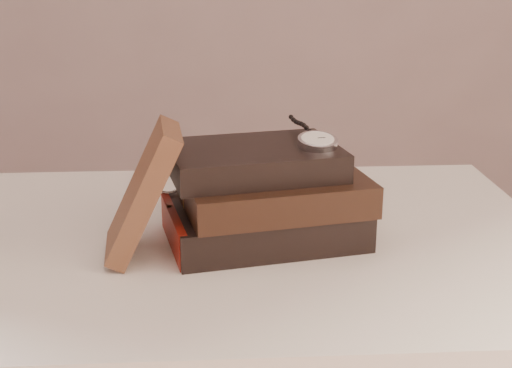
{
  "coord_description": "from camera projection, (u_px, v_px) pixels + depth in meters",
  "views": [
    {
      "loc": [
        0.05,
        -0.53,
        1.11
      ],
      "look_at": [
        0.1,
        0.34,
        0.82
      ],
      "focal_mm": 49.99,
      "sensor_mm": 36.0,
      "label": 1
    }
  ],
  "objects": [
    {
      "name": "table",
      "position": [
        183.0,
        299.0,
        0.97
      ],
      "size": [
        1.0,
        0.6,
        0.75
      ],
      "color": "white",
      "rests_on": "ground"
    },
    {
      "name": "book_stack",
      "position": [
        265.0,
        197.0,
        0.92
      ],
      "size": [
        0.28,
        0.21,
        0.12
      ],
      "color": "black",
      "rests_on": "table"
    },
    {
      "name": "journal",
      "position": [
        143.0,
        191.0,
        0.86
      ],
      "size": [
        0.11,
        0.12,
        0.17
      ],
      "primitive_type": "cube",
      "rotation": [
        0.0,
        0.45,
        0.1
      ],
      "color": "#432619",
      "rests_on": "table"
    },
    {
      "name": "pocket_watch",
      "position": [
        316.0,
        140.0,
        0.91
      ],
      "size": [
        0.06,
        0.16,
        0.02
      ],
      "color": "silver",
      "rests_on": "book_stack"
    },
    {
      "name": "eyeglasses",
      "position": [
        186.0,
        174.0,
        0.97
      ],
      "size": [
        0.12,
        0.14,
        0.05
      ],
      "color": "silver",
      "rests_on": "book_stack"
    }
  ]
}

